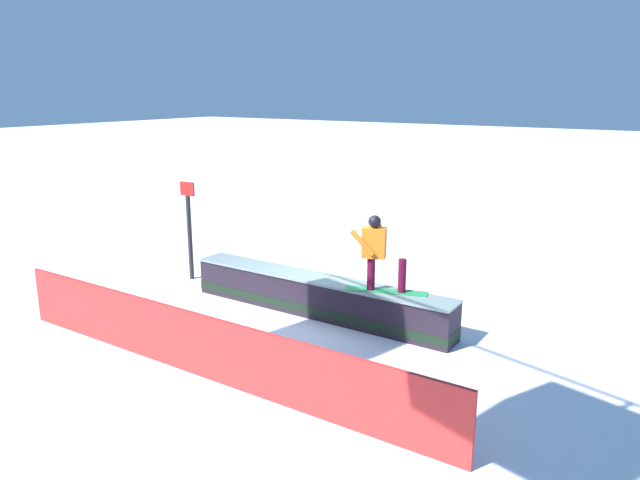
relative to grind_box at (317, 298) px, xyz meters
name	(u,v)px	position (x,y,z in m)	size (l,w,h in m)	color
ground_plane	(317,314)	(0.00, 0.00, -0.33)	(120.00, 120.00, 0.00)	white
grind_box	(317,298)	(0.00, 0.00, 0.00)	(5.51, 0.65, 0.74)	#241D29
snowboarder	(378,251)	(-1.30, 0.06, 1.14)	(1.46, 0.77, 1.36)	#2C9452
safety_fence	(202,346)	(0.00, 3.07, 0.16)	(8.31, 0.06, 0.99)	red
trail_marker	(189,228)	(3.60, -0.27, 0.85)	(0.40, 0.10, 2.21)	#262628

